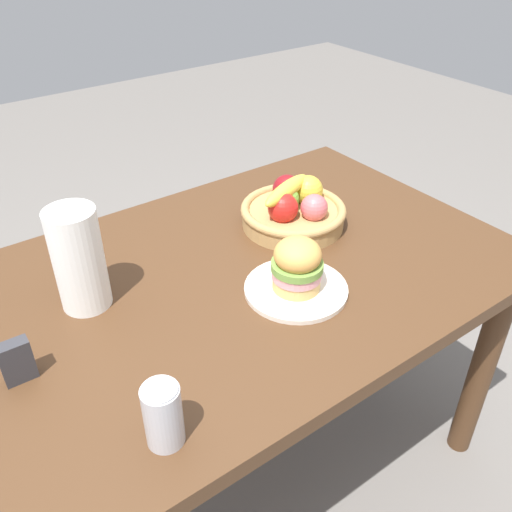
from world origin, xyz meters
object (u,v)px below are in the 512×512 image
plate (296,289)px  paper_towel_roll (79,259)px  sandwich (297,265)px  soda_can (163,415)px  napkin_holder (17,361)px  fruit_basket (293,209)px

plate → paper_towel_roll: paper_towel_roll is taller
sandwich → soda_can: bearing=-156.9°
napkin_holder → paper_towel_roll: bearing=38.7°
plate → fruit_basket: (0.19, 0.24, 0.04)m
soda_can → napkin_holder: bearing=118.7°
fruit_basket → napkin_holder: size_ratio=3.22×
soda_can → fruit_basket: size_ratio=0.43×
sandwich → paper_towel_roll: (-0.41, 0.24, 0.04)m
soda_can → fruit_basket: 0.76m
paper_towel_roll → napkin_holder: bearing=-142.9°
napkin_holder → soda_can: bearing=-59.7°
paper_towel_roll → napkin_holder: paper_towel_roll is taller
soda_can → napkin_holder: 0.33m
sandwich → soda_can: size_ratio=1.03×
sandwich → soda_can: 0.48m
fruit_basket → sandwich: bearing=-127.8°
paper_towel_roll → napkin_holder: size_ratio=2.67×
paper_towel_roll → fruit_basket: bearing=-0.5°
sandwich → fruit_basket: size_ratio=0.45×
paper_towel_roll → soda_can: bearing=-94.4°
sandwich → soda_can: sandwich is taller
soda_can → paper_towel_roll: size_ratio=0.53×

